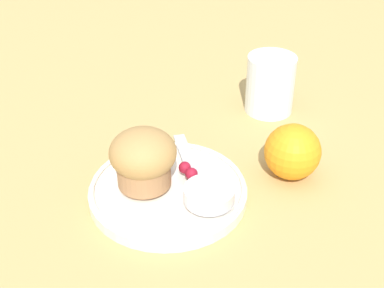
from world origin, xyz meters
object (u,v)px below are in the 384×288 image
Objects in this scene: orange_fruit at (292,152)px; juice_glass at (270,84)px; butter_knife at (192,170)px; muffin at (143,158)px.

orange_fruit is 0.81× the size of juice_glass.
muffin is at bearing -80.26° from butter_knife.
muffin is at bearing -109.95° from orange_fruit.
butter_knife is 1.75× the size of juice_glass.
butter_knife is 0.13m from orange_fruit.
muffin reaches higher than juice_glass.
juice_glass is at bearing 134.62° from butter_knife.
muffin is 0.19m from orange_fruit.
orange_fruit is 0.17m from juice_glass.
butter_knife is at bearing -65.32° from juice_glass.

